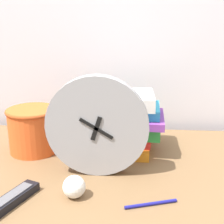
{
  "coord_description": "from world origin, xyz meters",
  "views": [
    {
      "loc": [
        0.13,
        -0.51,
        1.17
      ],
      "look_at": [
        0.06,
        0.35,
        0.9
      ],
      "focal_mm": 50.0,
      "sensor_mm": 36.0,
      "label": 1
    }
  ],
  "objects_px": {
    "book_stack": "(125,122)",
    "tv_remote": "(12,199)",
    "desk_clock": "(97,126)",
    "basket": "(33,128)",
    "pen": "(151,204)",
    "crumpled_paper_ball": "(74,187)"
  },
  "relations": [
    {
      "from": "desk_clock",
      "to": "crumpled_paper_ball",
      "type": "height_order",
      "value": "desk_clock"
    },
    {
      "from": "basket",
      "to": "pen",
      "type": "relative_size",
      "value": 1.33
    },
    {
      "from": "desk_clock",
      "to": "tv_remote",
      "type": "height_order",
      "value": "desk_clock"
    },
    {
      "from": "crumpled_paper_ball",
      "to": "basket",
      "type": "bearing_deg",
      "value": 124.84
    },
    {
      "from": "crumpled_paper_ball",
      "to": "book_stack",
      "type": "bearing_deg",
      "value": 69.53
    },
    {
      "from": "book_stack",
      "to": "tv_remote",
      "type": "xyz_separation_m",
      "value": [
        -0.25,
        -0.33,
        -0.08
      ]
    },
    {
      "from": "desk_clock",
      "to": "basket",
      "type": "distance_m",
      "value": 0.27
    },
    {
      "from": "desk_clock",
      "to": "pen",
      "type": "relative_size",
      "value": 2.25
    },
    {
      "from": "basket",
      "to": "tv_remote",
      "type": "bearing_deg",
      "value": -82.22
    },
    {
      "from": "crumpled_paper_ball",
      "to": "desk_clock",
      "type": "bearing_deg",
      "value": 71.11
    },
    {
      "from": "book_stack",
      "to": "basket",
      "type": "relative_size",
      "value": 1.54
    },
    {
      "from": "book_stack",
      "to": "pen",
      "type": "relative_size",
      "value": 2.05
    },
    {
      "from": "basket",
      "to": "book_stack",
      "type": "bearing_deg",
      "value": 7.28
    },
    {
      "from": "basket",
      "to": "tv_remote",
      "type": "distance_m",
      "value": 0.31
    },
    {
      "from": "book_stack",
      "to": "crumpled_paper_ball",
      "type": "bearing_deg",
      "value": -110.47
    },
    {
      "from": "basket",
      "to": "tv_remote",
      "type": "relative_size",
      "value": 1.06
    },
    {
      "from": "desk_clock",
      "to": "book_stack",
      "type": "bearing_deg",
      "value": 68.44
    },
    {
      "from": "crumpled_paper_ball",
      "to": "tv_remote",
      "type": "bearing_deg",
      "value": -165.39
    },
    {
      "from": "desk_clock",
      "to": "pen",
      "type": "xyz_separation_m",
      "value": [
        0.14,
        -0.15,
        -0.13
      ]
    },
    {
      "from": "tv_remote",
      "to": "crumpled_paper_ball",
      "type": "distance_m",
      "value": 0.15
    },
    {
      "from": "tv_remote",
      "to": "pen",
      "type": "bearing_deg",
      "value": 2.53
    },
    {
      "from": "desk_clock",
      "to": "book_stack",
      "type": "height_order",
      "value": "desk_clock"
    }
  ]
}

